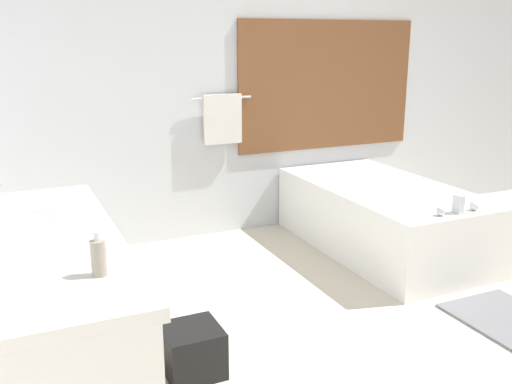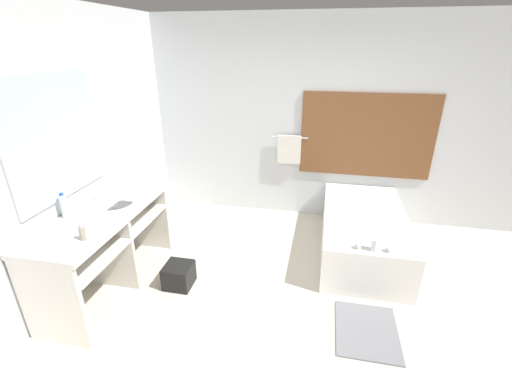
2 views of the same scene
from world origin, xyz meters
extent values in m
plane|color=beige|center=(0.00, 0.00, 0.00)|extent=(16.00, 16.00, 0.00)
cube|color=silver|center=(0.00, 2.23, 1.35)|extent=(7.40, 0.06, 2.70)
cube|color=brown|center=(0.70, 2.19, 1.22)|extent=(1.70, 0.02, 1.10)
cylinder|color=silver|center=(-0.30, 2.16, 1.15)|extent=(0.50, 0.02, 0.02)
cube|color=silver|center=(-0.30, 2.15, 0.98)|extent=(0.32, 0.04, 0.40)
cube|color=silver|center=(-1.87, 0.14, 0.83)|extent=(0.63, 1.58, 0.05)
cube|color=silver|center=(-1.87, 0.14, 0.59)|extent=(0.60, 1.50, 0.02)
cylinder|color=white|center=(-1.87, 0.38, 0.80)|extent=(0.39, 0.39, 0.10)
cube|color=silver|center=(-1.87, 0.14, 0.40)|extent=(0.58, 0.04, 0.80)
cube|color=silver|center=(-1.87, 0.91, 0.40)|extent=(0.58, 0.04, 0.80)
cylinder|color=silver|center=(-1.83, -0.26, 0.67)|extent=(0.13, 0.44, 0.13)
cylinder|color=silver|center=(-1.83, 0.54, 0.67)|extent=(0.13, 0.44, 0.13)
cube|color=white|center=(0.70, 1.31, 0.26)|extent=(0.93, 1.76, 0.52)
ellipsoid|color=white|center=(0.70, 1.31, 0.37)|extent=(0.67, 1.26, 0.30)
cube|color=silver|center=(0.70, 0.53, 0.58)|extent=(0.04, 0.07, 0.12)
sphere|color=silver|center=(0.56, 0.53, 0.55)|extent=(0.06, 0.06, 0.06)
sphere|color=silver|center=(0.84, 0.53, 0.55)|extent=(0.06, 0.06, 0.06)
cylinder|color=gray|center=(-1.70, -0.33, 0.91)|extent=(0.05, 0.05, 0.12)
cylinder|color=silver|center=(-1.70, -0.33, 0.99)|extent=(0.02, 0.02, 0.03)
cube|color=black|center=(-1.20, 0.28, 0.12)|extent=(0.28, 0.28, 0.24)
cube|color=slate|center=(0.67, 0.01, 0.01)|extent=(0.53, 0.65, 0.02)
camera|label=1|loc=(-1.96, -2.14, 1.62)|focal=40.00mm
camera|label=2|loc=(0.16, -2.41, 2.34)|focal=24.00mm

